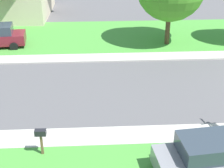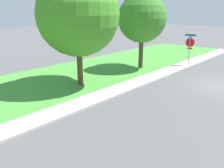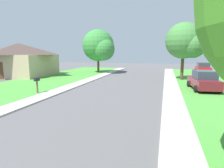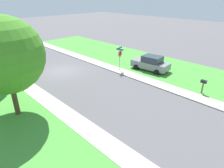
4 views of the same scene
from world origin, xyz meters
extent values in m
cube|color=#B7B2A8|center=(4.70, 12.00, 0.05)|extent=(1.40, 56.00, 0.10)
cube|color=#479338|center=(9.40, 12.00, 0.04)|extent=(8.00, 56.00, 0.08)
cube|color=#B7B2A8|center=(-4.70, 12.00, 0.05)|extent=(1.40, 56.00, 0.10)
cube|color=gray|center=(-7.44, 6.99, 0.70)|extent=(2.24, 4.46, 0.76)
cube|color=#2D3842|center=(-7.46, 7.19, 1.42)|extent=(1.81, 2.26, 0.68)
cylinder|color=black|center=(-6.68, 8.41, 0.32)|extent=(0.31, 0.66, 0.64)
cylinder|color=black|center=(6.57, 17.44, 0.32)|extent=(0.30, 0.66, 0.64)
cylinder|color=black|center=(8.36, 17.62, 0.32)|extent=(0.30, 0.66, 0.64)
cylinder|color=#4C3823|center=(7.19, 5.71, 1.36)|extent=(0.36, 0.36, 2.71)
cube|color=beige|center=(16.50, 19.42, 1.50)|extent=(8.58, 7.41, 3.00)
cube|color=brown|center=(-5.83, 13.75, 0.53)|extent=(0.10, 0.10, 1.05)
cube|color=black|center=(-5.83, 13.75, 1.18)|extent=(0.25, 0.48, 0.26)
camera|label=1|loc=(-17.57, 11.39, 9.51)|focal=54.13mm
camera|label=2|loc=(-4.69, 16.68, 4.86)|focal=40.99mm
camera|label=3|loc=(4.09, 0.72, 3.32)|focal=30.75mm
camera|label=4|loc=(10.85, 19.38, 8.09)|focal=31.60mm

